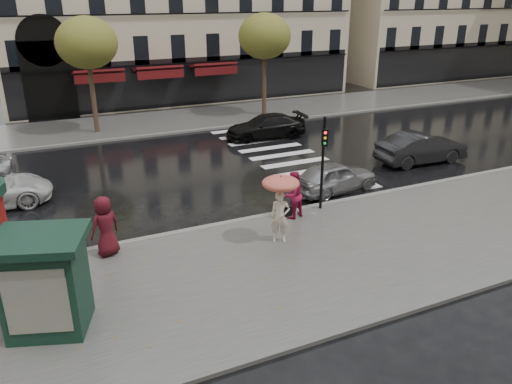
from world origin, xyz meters
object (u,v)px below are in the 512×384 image
woman_red (293,195)px  man_burgundy (105,226)px  woman_umbrella (281,198)px  car_black (266,127)px  car_darkgrey (421,148)px  newsstand (45,282)px  traffic_light (323,155)px  car_silver (335,177)px

woman_red → man_burgundy: man_burgundy is taller
woman_umbrella → car_black: bearing=66.1°
car_darkgrey → newsstand: bearing=112.7°
newsstand → car_black: size_ratio=0.55×
traffic_light → car_silver: 2.79m
man_burgundy → car_silver: size_ratio=0.51×
newsstand → car_black: (12.47, 13.70, -0.74)m
man_burgundy → traffic_light: (7.93, 0.22, 1.18)m
car_silver → newsstand: bearing=106.4°
woman_umbrella → car_silver: 5.47m
man_burgundy → car_darkgrey: size_ratio=0.43×
car_silver → car_black: bearing=-14.0°
car_silver → car_darkgrey: size_ratio=0.84×
newsstand → woman_red: bearing=20.8°
car_darkgrey → man_burgundy: bearing=104.2°
traffic_light → car_black: 10.73m
traffic_light → car_darkgrey: size_ratio=0.78×
woman_umbrella → traffic_light: bearing=32.8°
man_burgundy → car_black: 14.92m
traffic_light → newsstand: size_ratio=1.40×
car_black → newsstand: bearing=-37.1°
car_silver → car_darkgrey: (5.96, 1.46, 0.10)m
man_burgundy → car_silver: man_burgundy is taller
traffic_light → newsstand: 10.42m
woman_umbrella → traffic_light: (2.63, 1.70, 0.61)m
woman_red → newsstand: (-8.46, -3.21, 0.40)m
traffic_light → car_darkgrey: (7.60, 3.04, -1.52)m
woman_umbrella → man_burgundy: woman_umbrella is taller
man_burgundy → traffic_light: traffic_light is taller
woman_umbrella → newsstand: bearing=-166.4°
woman_umbrella → car_black: 13.13m
traffic_light → newsstand: traffic_light is taller
man_burgundy → traffic_light: bearing=158.3°
woman_red → woman_umbrella: bearing=30.5°
newsstand → car_darkgrey: bearing=20.4°
newsstand → car_black: newsstand is taller
woman_red → traffic_light: traffic_light is taller
newsstand → car_silver: (11.44, 5.01, -0.76)m
woman_umbrella → man_burgundy: 5.53m
woman_red → man_burgundy: size_ratio=0.91×
car_silver → car_black: car_black is taller
traffic_light → car_darkgrey: 8.32m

